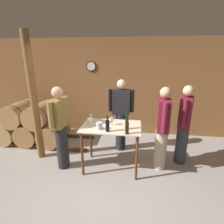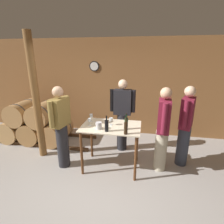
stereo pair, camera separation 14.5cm
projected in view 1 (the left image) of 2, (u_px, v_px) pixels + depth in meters
The scene contains 16 objects.
ground_plane at pixel (99, 186), 3.12m from camera, with size 14.00×14.00×0.00m, color #9E9993.
back_wall at pixel (115, 88), 5.01m from camera, with size 8.40×0.08×2.70m.
barrel_rack at pixel (32, 125), 4.63m from camera, with size 3.18×0.89×1.09m.
tasting_table at pixel (111, 134), 3.43m from camera, with size 1.14×0.77×0.93m.
wooden_post at pixel (34, 100), 3.65m from camera, with size 0.16×0.16×2.70m.
wine_bottle_far_left at pixel (108, 125), 3.10m from camera, with size 0.07×0.07×0.29m.
wine_bottle_left at pixel (127, 123), 3.20m from camera, with size 0.07×0.07×0.31m.
wine_bottle_center at pixel (127, 128), 3.00m from camera, with size 0.06×0.06×0.31m.
wine_glass_near_left at pixel (91, 116), 3.55m from camera, with size 0.06×0.06×0.16m.
wine_glass_near_center at pixel (90, 120), 3.34m from camera, with size 0.07×0.07×0.15m.
wine_glass_near_right at pixel (111, 120), 3.39m from camera, with size 0.07×0.07×0.15m.
ice_bucket at pixel (99, 126), 3.21m from camera, with size 0.11×0.11×0.13m.
person_host at pixel (121, 114), 4.12m from camera, with size 0.59×0.24×1.72m.
person_visitor_with_scarf at pixel (60, 127), 3.41m from camera, with size 0.29×0.58×1.69m.
person_visitor_bearded at pixel (184, 124), 3.57m from camera, with size 0.34×0.56×1.68m.
person_visitor_near_door at pixel (162, 128), 3.38m from camera, with size 0.25×0.59×1.69m.
Camera 1 is at (0.59, -2.50, 2.22)m, focal length 28.00 mm.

